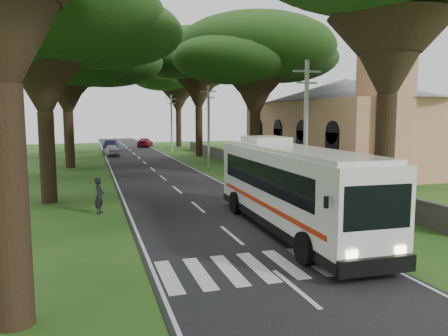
{
  "coord_description": "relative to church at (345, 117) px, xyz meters",
  "views": [
    {
      "loc": [
        -5.63,
        -15.15,
        5.06
      ],
      "look_at": [
        1.41,
        7.67,
        2.2
      ],
      "focal_mm": 35.0,
      "sensor_mm": 36.0,
      "label": 1
    }
  ],
  "objects": [
    {
      "name": "ground",
      "position": [
        -17.86,
        -21.55,
        -4.91
      ],
      "size": [
        140.0,
        140.0,
        0.0
      ],
      "primitive_type": "plane",
      "color": "#1F4F16",
      "rests_on": "ground"
    },
    {
      "name": "road",
      "position": [
        -17.86,
        3.45,
        -4.9
      ],
      "size": [
        8.0,
        120.0,
        0.04
      ],
      "primitive_type": "cube",
      "color": "black",
      "rests_on": "ground"
    },
    {
      "name": "crosswalk",
      "position": [
        -17.86,
        -23.55,
        -4.91
      ],
      "size": [
        8.0,
        3.0,
        0.01
      ],
      "primitive_type": "cube",
      "color": "silver",
      "rests_on": "ground"
    },
    {
      "name": "property_wall",
      "position": [
        -8.86,
        2.45,
        -4.31
      ],
      "size": [
        0.35,
        50.0,
        1.2
      ],
      "primitive_type": "cube",
      "color": "#383533",
      "rests_on": "ground"
    },
    {
      "name": "church",
      "position": [
        0.0,
        0.0,
        0.0
      ],
      "size": [
        14.0,
        24.0,
        11.6
      ],
      "color": "tan",
      "rests_on": "ground"
    },
    {
      "name": "pole_near",
      "position": [
        -12.36,
        -15.55,
        -0.73
      ],
      "size": [
        1.6,
        0.24,
        8.0
      ],
      "color": "gray",
      "rests_on": "ground"
    },
    {
      "name": "pole_mid",
      "position": [
        -12.36,
        4.45,
        -0.73
      ],
      "size": [
        1.6,
        0.24,
        8.0
      ],
      "color": "gray",
      "rests_on": "ground"
    },
    {
      "name": "pole_far",
      "position": [
        -12.36,
        24.45,
        -0.73
      ],
      "size": [
        1.6,
        0.24,
        8.0
      ],
      "color": "gray",
      "rests_on": "ground"
    },
    {
      "name": "tree_l_mida",
      "position": [
        -25.86,
        -9.55,
        5.71
      ],
      "size": [
        13.86,
        13.86,
        13.68
      ],
      "color": "black",
      "rests_on": "ground"
    },
    {
      "name": "tree_l_midb",
      "position": [
        -25.36,
        8.45,
        6.05
      ],
      "size": [
        15.87,
        15.87,
        14.4
      ],
      "color": "black",
      "rests_on": "ground"
    },
    {
      "name": "tree_l_far",
      "position": [
        -26.36,
        26.45,
        7.95
      ],
      "size": [
        15.86,
        15.86,
        16.33
      ],
      "color": "black",
      "rests_on": "ground"
    },
    {
      "name": "tree_r_mida",
      "position": [
        -9.86,
        -1.55,
        5.65
      ],
      "size": [
        13.42,
        13.42,
        13.54
      ],
      "color": "black",
      "rests_on": "ground"
    },
    {
      "name": "tree_r_midb",
      "position": [
        -10.36,
        16.45,
        7.65
      ],
      "size": [
        14.53,
        14.53,
        15.78
      ],
      "color": "black",
      "rests_on": "ground"
    },
    {
      "name": "tree_r_far",
      "position": [
        -9.36,
        34.45,
        7.15
      ],
      "size": [
        14.05,
        14.05,
        15.19
      ],
      "color": "black",
      "rests_on": "ground"
    },
    {
      "name": "coach_bus",
      "position": [
        -15.16,
        -19.55,
        -2.91
      ],
      "size": [
        3.28,
        12.68,
        3.72
      ],
      "rotation": [
        0.0,
        0.0,
        -0.03
      ],
      "color": "silver",
      "rests_on": "ground"
    },
    {
      "name": "distant_car_a",
      "position": [
        -20.86,
        20.44,
        -4.18
      ],
      "size": [
        2.16,
        4.3,
        1.41
      ],
      "primitive_type": "imported",
      "rotation": [
        0.0,
        0.0,
        3.26
      ],
      "color": "#A1A0A4",
      "rests_on": "road"
    },
    {
      "name": "distant_car_b",
      "position": [
        -20.53,
        28.79,
        -4.13
      ],
      "size": [
        2.49,
        4.77,
        1.5
      ],
      "primitive_type": "imported",
      "rotation": [
        0.0,
        0.0,
        -0.21
      ],
      "color": "navy",
      "rests_on": "road"
    },
    {
      "name": "distant_car_c",
      "position": [
        -14.86,
        35.08,
        -4.17
      ],
      "size": [
        3.31,
        5.27,
        1.42
      ],
      "primitive_type": "imported",
      "rotation": [
        0.0,
        0.0,
        2.85
      ],
      "color": "maroon",
      "rests_on": "road"
    },
    {
      "name": "pedestrian",
      "position": [
        -23.11,
        -13.54,
        -3.97
      ],
      "size": [
        0.64,
        0.79,
        1.88
      ],
      "primitive_type": "imported",
      "rotation": [
        0.0,
        0.0,
        1.25
      ],
      "color": "black",
      "rests_on": "ground"
    }
  ]
}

